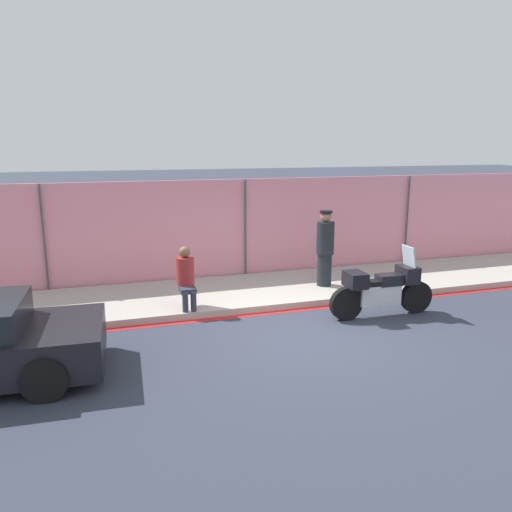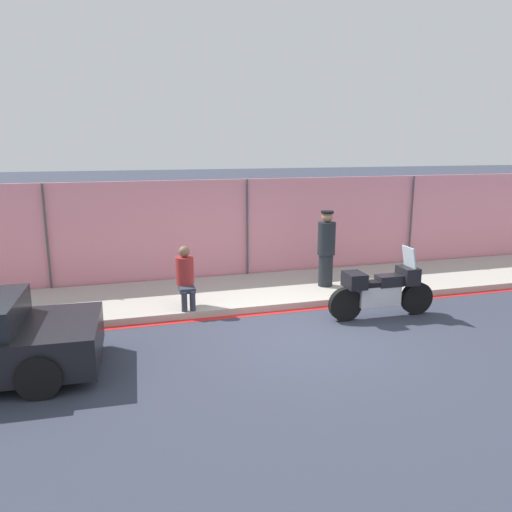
# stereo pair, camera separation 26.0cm
# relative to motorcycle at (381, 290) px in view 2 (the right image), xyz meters

# --- Properties ---
(ground_plane) EXTENTS (120.00, 120.00, 0.00)m
(ground_plane) POSITION_rel_motorcycle_xyz_m (-1.83, -0.42, -0.57)
(ground_plane) COLOR #333847
(sidewalk) EXTENTS (35.42, 2.64, 0.14)m
(sidewalk) POSITION_rel_motorcycle_xyz_m (-1.83, 2.26, -0.50)
(sidewalk) COLOR #ADA89E
(sidewalk) RESTS_ON ground_plane
(curb_paint_stripe) EXTENTS (35.42, 0.18, 0.01)m
(curb_paint_stripe) POSITION_rel_motorcycle_xyz_m (-1.83, 0.85, -0.57)
(curb_paint_stripe) COLOR red
(curb_paint_stripe) RESTS_ON ground_plane
(storefront_fence) EXTENTS (33.65, 0.17, 2.59)m
(storefront_fence) POSITION_rel_motorcycle_xyz_m (-1.83, 3.67, 0.72)
(storefront_fence) COLOR pink
(storefront_fence) RESTS_ON ground_plane
(motorcycle) EXTENTS (2.28, 0.52, 1.43)m
(motorcycle) POSITION_rel_motorcycle_xyz_m (0.00, 0.00, 0.00)
(motorcycle) COLOR black
(motorcycle) RESTS_ON ground_plane
(officer_standing) EXTENTS (0.41, 0.41, 1.79)m
(officer_standing) POSITION_rel_motorcycle_xyz_m (-0.34, 1.99, 0.48)
(officer_standing) COLOR #1E2328
(officer_standing) RESTS_ON sidewalk
(person_seated_on_curb) EXTENTS (0.37, 0.65, 1.26)m
(person_seated_on_curb) POSITION_rel_motorcycle_xyz_m (-3.74, 1.39, 0.26)
(person_seated_on_curb) COLOR #2D3342
(person_seated_on_curb) RESTS_ON sidewalk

